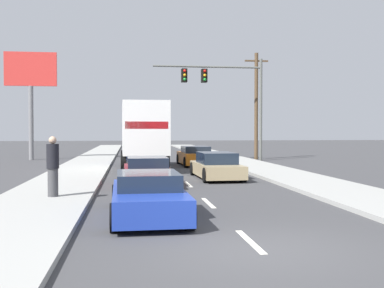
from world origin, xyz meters
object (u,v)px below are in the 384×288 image
Objects in this scene: utility_pole_mid at (256,105)px; pedestrian_near_corner at (53,166)px; box_truck at (143,133)px; roadside_billboard at (31,84)px; car_blue at (148,196)px; car_orange at (195,156)px; traffic_signal_mast at (218,85)px; car_maroon at (147,172)px; car_tan at (216,166)px.

utility_pole_mid is 23.39m from pedestrian_near_corner.
roadside_billboard is (-8.08, 9.58, 3.61)m from box_truck.
roadside_billboard is (-16.87, 1.59, 1.52)m from utility_pole_mid.
roadside_billboard is (-7.79, 24.56, 5.17)m from car_blue.
box_truck is at bearing -49.86° from roadside_billboard.
car_blue is 1.05× the size of car_orange.
utility_pole_mid reaches higher than traffic_signal_mast.
car_orange is at bearing 35.23° from box_truck.
car_blue is at bearing -105.26° from traffic_signal_mast.
box_truck is 1.92× the size of car_maroon.
car_maroon is at bearing -90.53° from box_truck.
car_maroon is 3.96m from car_tan.
car_blue is 22.81m from traffic_signal_mast.
pedestrian_near_corner is at bearing 132.51° from car_blue.
car_blue is at bearing -91.13° from box_truck.
roadside_billboard is 4.29× the size of pedestrian_near_corner.
roadside_billboard is at bearing 130.14° from box_truck.
car_maroon is 0.94× the size of car_tan.
utility_pole_mid is 17.02m from roadside_billboard.
pedestrian_near_corner reaches higher than car_maroon.
roadside_billboard is (-11.41, 7.23, 5.12)m from car_orange.
car_blue is (-0.29, -14.97, -1.55)m from box_truck.
traffic_signal_mast is at bearing 74.74° from car_blue.
car_tan is at bearing -112.21° from utility_pole_mid.
pedestrian_near_corner is (-3.06, -3.85, 0.55)m from car_maroon.
car_tan is 15.30m from utility_pole_mid.
car_maroon is 6.95m from car_blue.
utility_pole_mid is (8.79, 8.00, 2.09)m from box_truck.
car_blue is 0.57× the size of utility_pole_mid.
pedestrian_near_corner is at bearing -104.76° from box_truck.
box_truck reaches higher than pedestrian_near_corner.
roadside_billboard is (-13.65, 3.07, 0.24)m from traffic_signal_mast.
traffic_signal_mast reaches higher than car_orange.
traffic_signal_mast is at bearing 78.97° from car_tan.
roadside_billboard reaches higher than car_maroon.
car_orange is (3.40, 10.38, 0.03)m from car_maroon.
roadside_billboard is at bearing 167.32° from traffic_signal_mast.
car_maroon is 18.67m from utility_pole_mid.
traffic_signal_mast reaches higher than car_tan.
box_truck is 1.78× the size of car_blue.
roadside_billboard reaches higher than car_blue.
box_truck is 1.81× the size of car_tan.
traffic_signal_mast is at bearing 64.69° from pedestrian_near_corner.
utility_pole_mid reaches higher than car_orange.
utility_pole_mid reaches higher than roadside_billboard.
utility_pole_mid is (9.09, 22.97, 3.65)m from car_blue.
car_blue is at bearing -47.49° from pedestrian_near_corner.
car_orange is at bearing 71.85° from car_maroon.
car_orange is 0.55× the size of utility_pole_mid.
utility_pole_mid reaches higher than pedestrian_near_corner.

